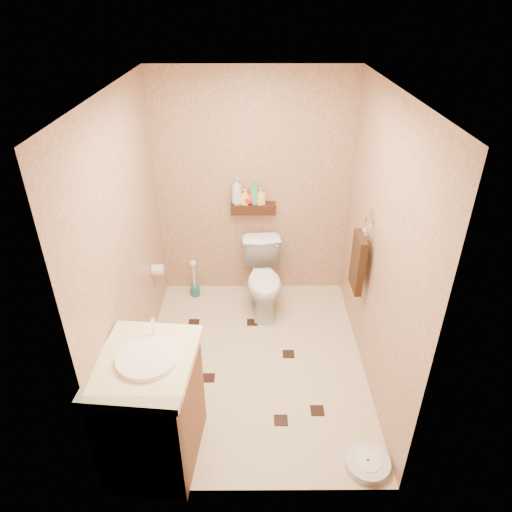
{
  "coord_description": "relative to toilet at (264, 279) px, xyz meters",
  "views": [
    {
      "loc": [
        0.01,
        -3.14,
        2.98
      ],
      "look_at": [
        0.02,
        0.25,
        0.99
      ],
      "focal_mm": 32.0,
      "sensor_mm": 36.0,
      "label": 1
    }
  ],
  "objects": [
    {
      "name": "ground",
      "position": [
        -0.11,
        -0.83,
        -0.36
      ],
      "size": [
        2.5,
        2.5,
        0.0
      ],
      "primitive_type": "plane",
      "color": "beige",
      "rests_on": "ground"
    },
    {
      "name": "wall_back",
      "position": [
        -0.11,
        0.42,
        0.84
      ],
      "size": [
        2.0,
        0.04,
        2.4
      ],
      "primitive_type": "cube",
      "color": "tan",
      "rests_on": "ground"
    },
    {
      "name": "wall_front",
      "position": [
        -0.11,
        -2.08,
        0.84
      ],
      "size": [
        2.0,
        0.04,
        2.4
      ],
      "primitive_type": "cube",
      "color": "tan",
      "rests_on": "ground"
    },
    {
      "name": "wall_left",
      "position": [
        -1.11,
        -0.83,
        0.84
      ],
      "size": [
        0.04,
        2.5,
        2.4
      ],
      "primitive_type": "cube",
      "color": "tan",
      "rests_on": "ground"
    },
    {
      "name": "wall_right",
      "position": [
        0.89,
        -0.83,
        0.84
      ],
      "size": [
        0.04,
        2.5,
        2.4
      ],
      "primitive_type": "cube",
      "color": "tan",
      "rests_on": "ground"
    },
    {
      "name": "ceiling",
      "position": [
        -0.11,
        -0.83,
        2.04
      ],
      "size": [
        2.0,
        2.5,
        0.02
      ],
      "primitive_type": "cube",
      "color": "white",
      "rests_on": "wall_back"
    },
    {
      "name": "wall_shelf",
      "position": [
        -0.11,
        0.34,
        0.66
      ],
      "size": [
        0.46,
        0.14,
        0.1
      ],
      "primitive_type": "cube",
      "color": "#3A1A0F",
      "rests_on": "wall_back"
    },
    {
      "name": "floor_accents",
      "position": [
        -0.1,
        -0.86,
        -0.36
      ],
      "size": [
        1.25,
        1.35,
        0.01
      ],
      "color": "black",
      "rests_on": "ground"
    },
    {
      "name": "toilet",
      "position": [
        0.0,
        0.0,
        0.0
      ],
      "size": [
        0.47,
        0.75,
        0.73
      ],
      "primitive_type": "imported",
      "rotation": [
        0.0,
        0.0,
        0.09
      ],
      "color": "white",
      "rests_on": "ground"
    },
    {
      "name": "vanity",
      "position": [
        -0.81,
        -1.78,
        0.11
      ],
      "size": [
        0.69,
        0.81,
        1.07
      ],
      "rotation": [
        0.0,
        0.0,
        -0.09
      ],
      "color": "brown",
      "rests_on": "ground"
    },
    {
      "name": "bathroom_scale",
      "position": [
        0.71,
        -1.9,
        -0.33
      ],
      "size": [
        0.35,
        0.35,
        0.07
      ],
      "rotation": [
        0.0,
        0.0,
        -0.1
      ],
      "color": "silver",
      "rests_on": "ground"
    },
    {
      "name": "toilet_brush",
      "position": [
        -0.76,
        0.24,
        -0.2
      ],
      "size": [
        0.1,
        0.1,
        0.46
      ],
      "color": "#196566",
      "rests_on": "ground"
    },
    {
      "name": "towel_ring",
      "position": [
        0.8,
        -0.58,
        0.58
      ],
      "size": [
        0.12,
        0.3,
        0.76
      ],
      "color": "silver",
      "rests_on": "wall_right"
    },
    {
      "name": "toilet_paper",
      "position": [
        -1.05,
        -0.18,
        0.24
      ],
      "size": [
        0.12,
        0.11,
        0.12
      ],
      "color": "silver",
      "rests_on": "wall_left"
    },
    {
      "name": "bottle_a",
      "position": [
        -0.28,
        0.34,
        0.85
      ],
      "size": [
        0.14,
        0.14,
        0.28
      ],
      "primitive_type": "imported",
      "rotation": [
        0.0,
        0.0,
        0.32
      ],
      "color": "silver",
      "rests_on": "wall_shelf"
    },
    {
      "name": "bottle_b",
      "position": [
        -0.19,
        0.34,
        0.79
      ],
      "size": [
        0.09,
        0.09,
        0.16
      ],
      "primitive_type": "imported",
      "rotation": [
        0.0,
        0.0,
        4.4
      ],
      "color": "#EFF433",
      "rests_on": "wall_shelf"
    },
    {
      "name": "bottle_c",
      "position": [
        -0.15,
        0.34,
        0.78
      ],
      "size": [
        0.16,
        0.16,
        0.15
      ],
      "primitive_type": "imported",
      "rotation": [
        0.0,
        0.0,
        0.61
      ],
      "color": "red",
      "rests_on": "wall_shelf"
    },
    {
      "name": "bottle_d",
      "position": [
        -0.1,
        0.34,
        0.83
      ],
      "size": [
        0.11,
        0.11,
        0.25
      ],
      "primitive_type": "imported",
      "rotation": [
        0.0,
        0.0,
        1.74
      ],
      "color": "#37A565",
      "rests_on": "wall_shelf"
    },
    {
      "name": "bottle_e",
      "position": [
        -0.04,
        0.34,
        0.79
      ],
      "size": [
        0.1,
        0.1,
        0.18
      ],
      "primitive_type": "imported",
      "rotation": [
        0.0,
        0.0,
        1.82
      ],
      "color": "#FCBF54",
      "rests_on": "wall_shelf"
    }
  ]
}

